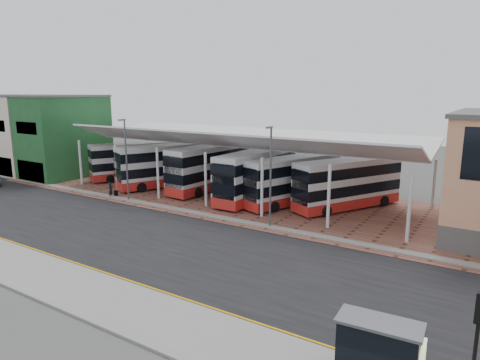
{
  "coord_description": "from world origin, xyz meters",
  "views": [
    {
      "loc": [
        17.54,
        -22.57,
        10.7
      ],
      "look_at": [
        -0.99,
        6.57,
        3.5
      ],
      "focal_mm": 32.0,
      "sensor_mm": 36.0,
      "label": 1
    }
  ],
  "objects": [
    {
      "name": "bus_shelter",
      "position": [
        14.56,
        -8.3,
        1.66
      ],
      "size": [
        3.14,
        1.6,
        2.45
      ],
      "rotation": [
        0.0,
        0.0,
        0.07
      ],
      "color": "black",
      "rests_on": "sidewalk"
    },
    {
      "name": "shop_cream",
      "position": [
        -36.5,
        10.97,
        5.12
      ],
      "size": [
        6.4,
        10.2,
        10.22
      ],
      "color": "beige",
      "rests_on": "ground"
    },
    {
      "name": "canopy",
      "position": [
        -6.0,
        13.94,
        5.8
      ],
      "size": [
        37.0,
        11.63,
        7.07
      ],
      "color": "silver",
      "rests_on": "ground"
    },
    {
      "name": "yellow_line_near",
      "position": [
        0.0,
        -7.0,
        0.03
      ],
      "size": [
        120.0,
        0.12,
        0.01
      ],
      "primitive_type": "cube",
      "color": "#CD9500",
      "rests_on": "road"
    },
    {
      "name": "bus_1",
      "position": [
        -14.93,
        13.26,
        2.42
      ],
      "size": [
        7.31,
        11.55,
        4.75
      ],
      "rotation": [
        0.0,
        0.0,
        -0.44
      ],
      "color": "silver",
      "rests_on": "forecourt"
    },
    {
      "name": "yellow_line_far",
      "position": [
        0.0,
        -6.7,
        0.03
      ],
      "size": [
        120.0,
        0.12,
        0.01
      ],
      "primitive_type": "cube",
      "color": "#CD9500",
      "rests_on": "road"
    },
    {
      "name": "pedestrian",
      "position": [
        -16.29,
        6.09,
        0.84
      ],
      "size": [
        0.52,
        0.66,
        1.57
      ],
      "primitive_type": "imported",
      "rotation": [
        0.0,
        0.0,
        1.86
      ],
      "color": "black",
      "rests_on": "forecourt"
    },
    {
      "name": "bus_5",
      "position": [
        5.32,
        15.02,
        2.32
      ],
      "size": [
        7.4,
        10.93,
        4.54
      ],
      "rotation": [
        0.0,
        0.0,
        -0.49
      ],
      "color": "silver",
      "rests_on": "forecourt"
    },
    {
      "name": "north_kerb",
      "position": [
        0.0,
        6.2,
        0.07
      ],
      "size": [
        120.0,
        0.8,
        0.14
      ],
      "primitive_type": "cube",
      "color": "slate",
      "rests_on": "ground"
    },
    {
      "name": "road",
      "position": [
        0.0,
        -1.0,
        0.01
      ],
      "size": [
        120.0,
        14.0,
        0.02
      ],
      "primitive_type": "cube",
      "color": "black",
      "rests_on": "ground"
    },
    {
      "name": "ground",
      "position": [
        0.0,
        0.0,
        0.0
      ],
      "size": [
        140.0,
        140.0,
        0.0
      ],
      "primitive_type": "plane",
      "color": "#41443F"
    },
    {
      "name": "bus_0",
      "position": [
        -21.27,
        14.38,
        2.25
      ],
      "size": [
        7.28,
        10.59,
        4.42
      ],
      "rotation": [
        0.0,
        0.0,
        -0.5
      ],
      "color": "silver",
      "rests_on": "forecourt"
    },
    {
      "name": "lamp_east",
      "position": [
        2.0,
        6.27,
        4.36
      ],
      "size": [
        0.16,
        0.9,
        8.07
      ],
      "color": "#4F5155",
      "rests_on": "ground"
    },
    {
      "name": "lamp_west",
      "position": [
        -14.0,
        6.27,
        4.36
      ],
      "size": [
        0.16,
        0.9,
        8.07
      ],
      "color": "#4F5155",
      "rests_on": "ground"
    },
    {
      "name": "bus_2",
      "position": [
        -9.78,
        14.61,
        2.49
      ],
      "size": [
        3.61,
        12.03,
        4.89
      ],
      "rotation": [
        0.0,
        0.0,
        -0.07
      ],
      "color": "silver",
      "rests_on": "forecourt"
    },
    {
      "name": "bus_4",
      "position": [
        0.35,
        13.89,
        2.31
      ],
      "size": [
        6.09,
        11.2,
        4.53
      ],
      "rotation": [
        0.0,
        0.0,
        -0.34
      ],
      "color": "silver",
      "rests_on": "forecourt"
    },
    {
      "name": "forecourt",
      "position": [
        2.0,
        13.0,
        0.03
      ],
      "size": [
        72.0,
        16.0,
        0.06
      ],
      "primitive_type": "cube",
      "color": "brown",
      "rests_on": "ground"
    },
    {
      "name": "bus_3",
      "position": [
        -3.54,
        13.65,
        2.47
      ],
      "size": [
        3.03,
        11.79,
        4.85
      ],
      "rotation": [
        0.0,
        0.0,
        -0.01
      ],
      "color": "silver",
      "rests_on": "forecourt"
    },
    {
      "name": "shop_green",
      "position": [
        -30.0,
        10.97,
        5.12
      ],
      "size": [
        6.4,
        10.2,
        10.22
      ],
      "color": "#225A2C",
      "rests_on": "ground"
    },
    {
      "name": "shop_brick",
      "position": [
        -43.0,
        10.97,
        5.12
      ],
      "size": [
        6.4,
        10.2,
        10.22
      ],
      "color": "brown",
      "rests_on": "ground"
    },
    {
      "name": "suitcase",
      "position": [
        -16.2,
        6.64,
        0.37
      ],
      "size": [
        0.36,
        0.26,
        0.62
      ],
      "primitive_type": "cube",
      "color": "black",
      "rests_on": "forecourt"
    },
    {
      "name": "traffic_signal_west",
      "position": [
        17.31,
        -8.06,
        3.05
      ],
      "size": [
        0.3,
        0.24,
        4.36
      ],
      "rotation": [
        0.0,
        0.0,
        -0.03
      ],
      "color": "black",
      "rests_on": "sidewalk"
    },
    {
      "name": "sidewalk",
      "position": [
        0.0,
        -9.0,
        0.07
      ],
      "size": [
        120.0,
        4.0,
        0.14
      ],
      "primitive_type": "cube",
      "color": "slate",
      "rests_on": "ground"
    }
  ]
}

